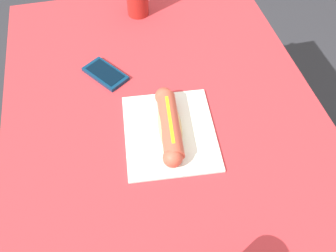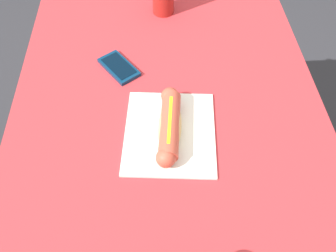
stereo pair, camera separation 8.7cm
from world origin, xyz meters
name	(u,v)px [view 2 (the right image)]	position (x,y,z in m)	size (l,w,h in m)	color
ground_plane	(169,230)	(0.00, 0.00, 0.00)	(6.00, 6.00, 0.00)	#2D2D33
dining_table	(169,150)	(0.00, 0.00, 0.63)	(1.25, 0.85, 0.77)	brown
paper_wrapper	(168,132)	(0.03, 0.00, 0.77)	(0.26, 0.23, 0.01)	silver
hot_dog	(168,126)	(0.03, 0.00, 0.80)	(0.24, 0.08, 0.05)	#DBB26B
cell_phone	(119,67)	(-0.21, -0.14, 0.78)	(0.15, 0.13, 0.01)	#0A2D4C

